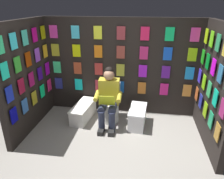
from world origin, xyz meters
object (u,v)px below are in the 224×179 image
at_px(toilet, 110,105).
at_px(person_reading, 108,98).
at_px(comic_longbox_far, 137,117).
at_px(comic_longbox_near, 83,111).

xyz_separation_m(toilet, person_reading, (-0.01, 0.23, 0.27)).
bearing_deg(comic_longbox_far, toilet, -12.13).
distance_m(person_reading, comic_longbox_near, 0.73).
bearing_deg(comic_longbox_far, comic_longbox_near, -0.37).
height_order(toilet, comic_longbox_far, toilet).
bearing_deg(comic_longbox_far, person_reading, 9.51).
relative_size(toilet, comic_longbox_far, 1.15).
bearing_deg(comic_longbox_near, toilet, -165.25).
bearing_deg(person_reading, toilet, -90.21).
bearing_deg(comic_longbox_near, comic_longbox_far, -177.82).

